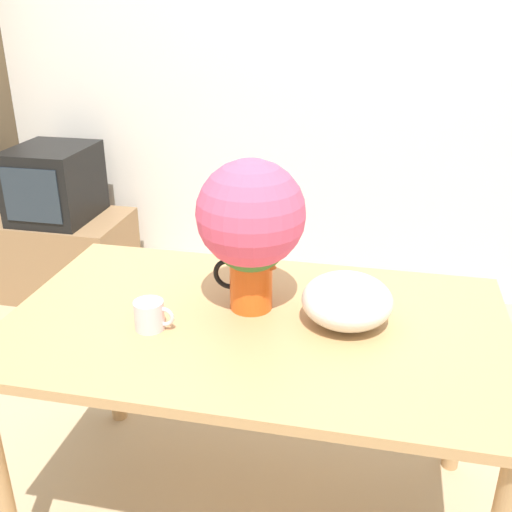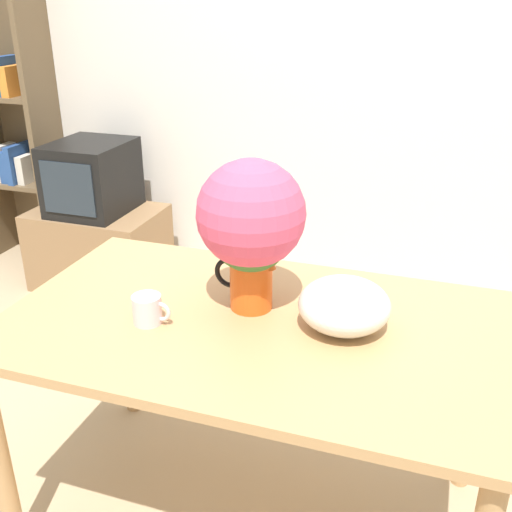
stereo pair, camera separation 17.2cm
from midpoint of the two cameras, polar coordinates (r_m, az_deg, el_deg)
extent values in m
plane|color=tan|center=(2.23, 0.85, -22.67)|extent=(12.00, 12.00, 0.00)
cube|color=silver|center=(3.26, 10.91, 17.93)|extent=(8.00, 0.05, 2.60)
cube|color=tan|center=(1.74, 2.54, -6.63)|extent=(1.44, 0.86, 0.03)
cylinder|color=tan|center=(1.96, -20.85, -17.82)|extent=(0.06, 0.06, 0.72)
cylinder|color=tan|center=(2.45, -10.20, -7.42)|extent=(0.06, 0.06, 0.72)
cylinder|color=tan|center=(2.22, 22.19, -12.63)|extent=(0.06, 0.06, 0.72)
cylinder|color=#E05619|center=(1.76, 2.34, -2.24)|extent=(0.13, 0.13, 0.19)
cone|color=#E05619|center=(1.72, 4.09, -0.52)|extent=(0.04, 0.04, 0.05)
torus|color=black|center=(1.77, 0.29, -1.67)|extent=(0.10, 0.02, 0.10)
sphere|color=#3D7033|center=(1.70, 2.43, 2.27)|extent=(0.23, 0.23, 0.23)
sphere|color=#DB4C70|center=(1.68, 2.46, 4.00)|extent=(0.31, 0.31, 0.31)
cylinder|color=silver|center=(1.71, -7.52, -5.13)|extent=(0.08, 0.08, 0.08)
torus|color=silver|center=(1.70, -6.17, -5.38)|extent=(0.06, 0.01, 0.06)
ellipsoid|color=silver|center=(1.69, 11.33, -4.69)|extent=(0.26, 0.26, 0.14)
cube|color=#8E6B47|center=(3.63, -13.34, 0.79)|extent=(0.73, 0.49, 0.46)
cube|color=black|center=(3.49, -14.00, 7.28)|extent=(0.40, 0.45, 0.40)
cube|color=#232D38|center=(3.31, -16.09, 6.13)|extent=(0.31, 0.01, 0.28)
cube|color=brown|center=(3.87, -18.29, 11.93)|extent=(0.04, 0.29, 1.78)
cube|color=brown|center=(4.12, -19.77, 12.40)|extent=(0.49, 0.01, 1.78)
cube|color=brown|center=(4.10, -20.19, 6.60)|extent=(0.42, 0.27, 0.03)
cube|color=silver|center=(4.13, -21.71, 8.29)|extent=(0.05, 0.19, 0.22)
cube|color=#284C8E|center=(4.09, -20.97, 8.10)|extent=(0.06, 0.21, 0.20)
cube|color=#284C8E|center=(4.05, -20.35, 8.33)|extent=(0.04, 0.25, 0.24)
cube|color=silver|center=(4.02, -19.69, 7.88)|extent=(0.05, 0.19, 0.17)
cube|color=brown|center=(3.98, -21.30, 13.94)|extent=(0.42, 0.27, 0.03)
cube|color=#284C8E|center=(3.96, -21.52, 15.69)|extent=(0.05, 0.21, 0.22)
cube|color=orange|center=(3.92, -20.72, 15.37)|extent=(0.05, 0.22, 0.17)
camera|label=1|loc=(0.09, -87.14, 1.27)|focal=42.00mm
camera|label=2|loc=(0.09, 92.86, -1.27)|focal=42.00mm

